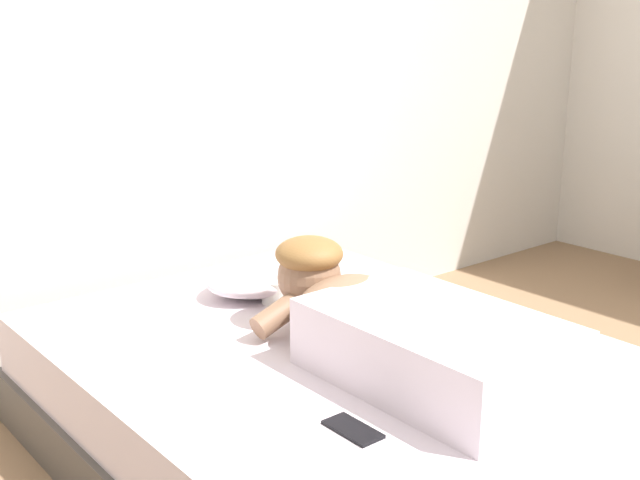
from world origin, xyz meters
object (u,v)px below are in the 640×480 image
Objects in this scene: bed at (360,420)px; cell_phone at (353,429)px; pillow at (277,273)px; person_lying at (396,326)px; coffee_cup at (276,292)px.

cell_phone is at bearing -135.16° from bed.
pillow is 0.99m from cell_phone.
person_lying is 6.57× the size of cell_phone.
pillow is at bearing 80.08° from person_lying.
bed is at bearing -99.49° from coffee_cup.
bed is 2.15× the size of person_lying.
cell_phone is (-0.28, -0.28, 0.19)m from bed.
person_lying reaches higher than cell_phone.
person_lying reaches higher than pillow.
bed is 3.80× the size of pillow.
coffee_cup is at bearing 86.52° from person_lying.
pillow is (0.17, 0.60, 0.24)m from bed.
coffee_cup is at bearing -128.44° from pillow.
person_lying is at bearing -58.22° from bed.
coffee_cup is (0.04, 0.58, -0.07)m from person_lying.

